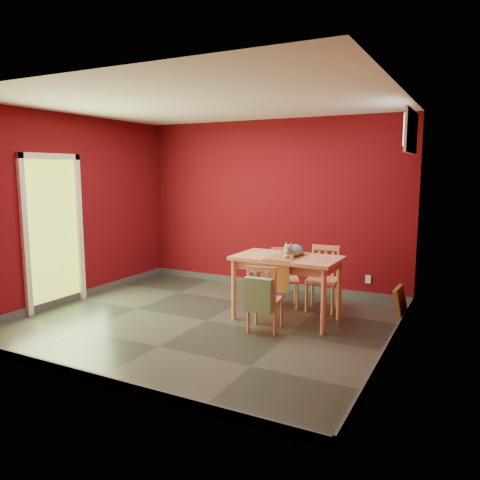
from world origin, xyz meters
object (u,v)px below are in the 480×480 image
at_px(chair_near, 264,297).
at_px(picture_frame, 400,304).
at_px(dining_table, 287,264).
at_px(tote_bag, 259,295).
at_px(chair_far_left, 285,277).
at_px(cat, 294,248).
at_px(chair_far_right, 323,277).

relative_size(chair_near, picture_frame, 1.87).
bearing_deg(dining_table, tote_bag, -94.25).
bearing_deg(chair_far_left, cat, -58.03).
height_order(chair_far_right, picture_frame, chair_far_right).
distance_m(dining_table, chair_far_right, 0.76).
relative_size(dining_table, tote_bag, 2.85).
bearing_deg(cat, dining_table, -145.20).
xyz_separation_m(chair_far_left, cat, (0.33, -0.52, 0.51)).
relative_size(dining_table, picture_frame, 3.08).
bearing_deg(chair_far_left, chair_far_right, 11.86).
relative_size(chair_far_left, cat, 1.92).
bearing_deg(chair_far_right, tote_bag, -103.51).
distance_m(dining_table, tote_bag, 0.76).
xyz_separation_m(chair_far_left, chair_far_right, (0.53, 0.11, 0.03)).
bearing_deg(tote_bag, chair_far_left, 98.71).
relative_size(chair_far_right, chair_near, 1.08).
bearing_deg(chair_near, cat, 74.42).
xyz_separation_m(chair_near, tote_bag, (0.02, -0.20, 0.08)).
bearing_deg(cat, picture_frame, 49.39).
distance_m(chair_far_right, cat, 0.82).
distance_m(chair_near, cat, 0.77).
bearing_deg(picture_frame, chair_far_right, 179.58).
bearing_deg(picture_frame, dining_table, -153.76).
distance_m(chair_far_right, picture_frame, 1.05).
height_order(dining_table, picture_frame, dining_table).
bearing_deg(chair_near, dining_table, 82.11).
distance_m(tote_bag, cat, 0.87).
height_order(dining_table, chair_far_right, chair_far_right).
bearing_deg(picture_frame, chair_far_left, -176.21).
relative_size(tote_bag, picture_frame, 1.08).
bearing_deg(chair_far_left, tote_bag, -81.29).
bearing_deg(tote_bag, chair_far_right, 76.49).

